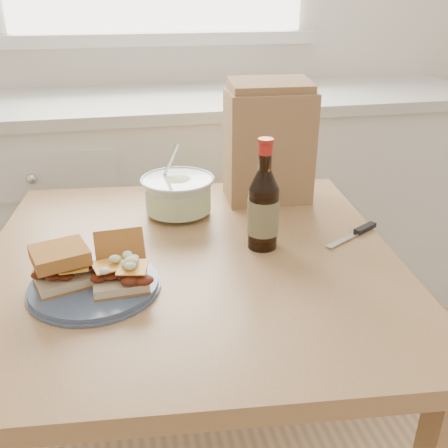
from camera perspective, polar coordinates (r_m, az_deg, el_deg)
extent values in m
cube|color=white|center=(2.13, -5.48, 1.35)|extent=(2.40, 0.60, 0.90)
cube|color=silver|center=(1.99, -6.04, 13.86)|extent=(2.50, 0.64, 0.04)
cube|color=#AA7C50|center=(1.13, -3.78, -4.55)|extent=(1.01, 1.01, 0.04)
cube|color=#AA7C50|center=(1.72, -18.03, -9.50)|extent=(0.07, 0.07, 0.72)
cube|color=#AA7C50|center=(1.73, 9.58, -8.13)|extent=(0.07, 0.07, 0.72)
cylinder|color=#45546F|center=(1.03, -14.58, -6.80)|extent=(0.25, 0.25, 0.02)
cube|color=beige|center=(1.03, -17.89, -5.91)|extent=(0.13, 0.12, 0.02)
cube|color=#F9A431|center=(1.02, -18.12, -4.37)|extent=(0.08, 0.08, 0.00)
cube|color=#AB5F2D|center=(1.01, -18.27, -3.36)|extent=(0.13, 0.12, 0.03)
cube|color=beige|center=(1.00, -11.77, -6.34)|extent=(0.11, 0.10, 0.02)
cube|color=#F9A431|center=(0.98, -11.93, -4.71)|extent=(0.06, 0.06, 0.00)
cube|color=#AB5F2D|center=(1.03, -11.79, -3.09)|extent=(0.10, 0.07, 0.09)
cone|color=silver|center=(1.31, -5.26, 3.14)|extent=(0.19, 0.19, 0.10)
cylinder|color=silver|center=(1.31, -5.25, 2.96)|extent=(0.17, 0.17, 0.06)
torus|color=silver|center=(1.30, -5.34, 5.14)|extent=(0.19, 0.19, 0.01)
cylinder|color=silver|center=(1.31, -6.32, 6.74)|extent=(0.06, 0.07, 0.13)
cylinder|color=black|center=(1.13, 4.47, 0.66)|extent=(0.07, 0.07, 0.14)
cone|color=black|center=(1.09, 4.63, 5.11)|extent=(0.07, 0.07, 0.04)
cylinder|color=black|center=(1.08, 4.73, 7.71)|extent=(0.03, 0.03, 0.06)
cylinder|color=#AB1B16|center=(1.07, 4.76, 8.58)|extent=(0.03, 0.03, 0.02)
cylinder|color=maroon|center=(1.07, 4.79, 9.48)|extent=(0.03, 0.03, 0.01)
cylinder|color=#2F3A1D|center=(1.13, 4.48, 0.91)|extent=(0.07, 0.07, 0.08)
cube|color=silver|center=(1.22, 13.64, -1.70)|extent=(0.12, 0.08, 0.00)
cube|color=black|center=(1.28, 15.82, -0.46)|extent=(0.07, 0.05, 0.01)
cube|color=#A07E4D|center=(1.39, 5.08, 8.80)|extent=(0.24, 0.16, 0.30)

